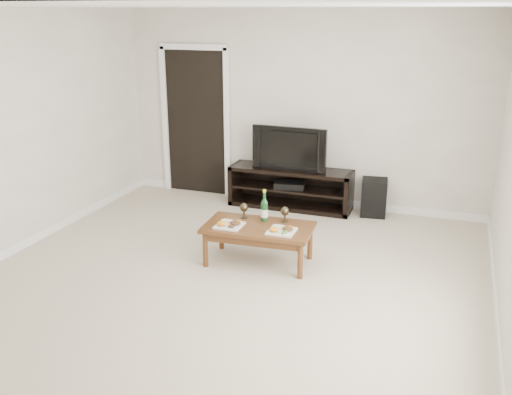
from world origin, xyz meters
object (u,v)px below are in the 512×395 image
object	(u,v)px
media_console	(291,188)
television	(291,147)
coffee_table	(258,244)
subwoofer	(374,197)

from	to	relation	value
media_console	television	xyz separation A→B (m)	(0.00, 0.00, 0.57)
media_console	coffee_table	distance (m)	1.86
subwoofer	coffee_table	xyz separation A→B (m)	(-0.92, -1.92, -0.03)
subwoofer	media_console	bearing A→B (deg)	176.21
subwoofer	coffee_table	bearing A→B (deg)	-123.12
media_console	subwoofer	size ratio (longest dim) A/B	3.43
television	subwoofer	xyz separation A→B (m)	(1.12, 0.07, -0.60)
television	subwoofer	size ratio (longest dim) A/B	2.09
media_console	subwoofer	distance (m)	1.12
television	subwoofer	distance (m)	1.27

